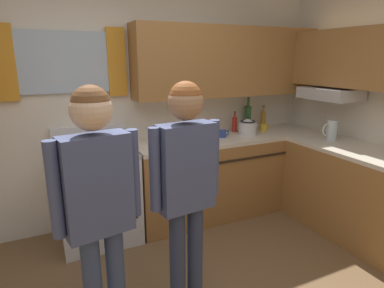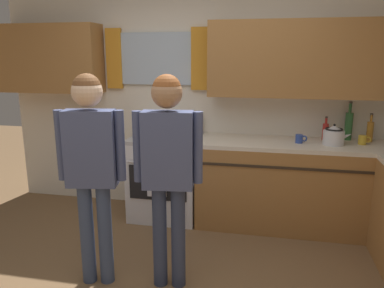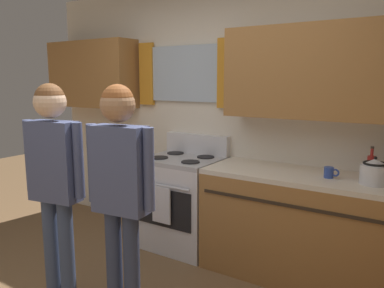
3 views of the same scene
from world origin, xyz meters
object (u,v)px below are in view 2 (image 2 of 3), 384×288
at_px(stove_oven, 166,175).
at_px(bottle_sauce_red, 325,131).
at_px(mug_cobalt_blue, 300,139).
at_px(stovetop_kettle, 334,135).
at_px(adult_in_plaid, 168,158).
at_px(bottle_wine_green, 349,125).
at_px(mug_mustard_yellow, 363,140).
at_px(adult_left, 91,157).
at_px(bottle_oil_amber, 370,131).

xyz_separation_m(stove_oven, bottle_sauce_red, (1.65, 0.16, 0.53)).
height_order(bottle_sauce_red, mug_cobalt_blue, bottle_sauce_red).
relative_size(stove_oven, stovetop_kettle, 4.02).
xyz_separation_m(mug_cobalt_blue, adult_in_plaid, (-1.01, -1.24, 0.08)).
bearing_deg(stovetop_kettle, bottle_wine_green, 55.61).
relative_size(mug_cobalt_blue, adult_in_plaid, 0.07).
bearing_deg(adult_in_plaid, mug_mustard_yellow, 38.89).
height_order(bottle_sauce_red, bottle_wine_green, bottle_wine_green).
bearing_deg(bottle_sauce_red, stovetop_kettle, -75.28).
height_order(stove_oven, bottle_sauce_red, bottle_sauce_red).
distance_m(mug_mustard_yellow, adult_left, 2.58).
xyz_separation_m(bottle_oil_amber, bottle_wine_green, (-0.20, 0.04, 0.04)).
bearing_deg(mug_mustard_yellow, mug_cobalt_blue, -174.28).
distance_m(bottle_sauce_red, mug_mustard_yellow, 0.36).
xyz_separation_m(stove_oven, adult_left, (-0.19, -1.34, 0.56)).
bearing_deg(adult_left, mug_mustard_yellow, 32.22).
distance_m(bottle_oil_amber, bottle_wine_green, 0.21).
bearing_deg(bottle_wine_green, adult_in_plaid, -135.32).
xyz_separation_m(bottle_sauce_red, mug_mustard_yellow, (0.34, -0.13, -0.05)).
height_order(bottle_wine_green, adult_in_plaid, adult_in_plaid).
distance_m(stove_oven, bottle_sauce_red, 1.74).
xyz_separation_m(mug_mustard_yellow, adult_left, (-2.18, -1.37, 0.08)).
bearing_deg(bottle_wine_green, mug_mustard_yellow, -61.15).
relative_size(stove_oven, bottle_oil_amber, 3.85).
relative_size(mug_mustard_yellow, adult_in_plaid, 0.07).
distance_m(stove_oven, adult_left, 1.46).
bearing_deg(adult_in_plaid, bottle_sauce_red, 48.17).
distance_m(mug_mustard_yellow, mug_cobalt_blue, 0.60).
relative_size(stove_oven, bottle_sauce_red, 4.48).
relative_size(bottle_sauce_red, bottle_oil_amber, 0.86).
xyz_separation_m(bottle_oil_amber, mug_cobalt_blue, (-0.69, -0.21, -0.07)).
xyz_separation_m(bottle_sauce_red, bottle_oil_amber, (0.43, 0.02, 0.02)).
relative_size(bottle_oil_amber, stovetop_kettle, 1.04).
height_order(stove_oven, stovetop_kettle, stovetop_kettle).
relative_size(bottle_sauce_red, stovetop_kettle, 0.90).
bearing_deg(adult_left, adult_in_plaid, 7.09).
relative_size(mug_cobalt_blue, adult_left, 0.07).
bearing_deg(adult_left, bottle_oil_amber, 33.78).
bearing_deg(bottle_oil_amber, stovetop_kettle, -149.99).
relative_size(mug_mustard_yellow, adult_left, 0.07).
bearing_deg(stove_oven, stovetop_kettle, -1.10).
height_order(bottle_sauce_red, stovetop_kettle, bottle_sauce_red).
distance_m(bottle_sauce_red, stovetop_kettle, 0.20).
bearing_deg(adult_in_plaid, bottle_wine_green, 44.68).
xyz_separation_m(stove_oven, bottle_oil_amber, (2.08, 0.18, 0.54)).
bearing_deg(stove_oven, mug_cobalt_blue, -0.92).
relative_size(bottle_oil_amber, mug_cobalt_blue, 2.49).
xyz_separation_m(stove_oven, stovetop_kettle, (1.70, -0.03, 0.53)).
bearing_deg(bottle_oil_amber, bottle_wine_green, 167.54).
bearing_deg(mug_mustard_yellow, bottle_oil_amber, 57.67).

